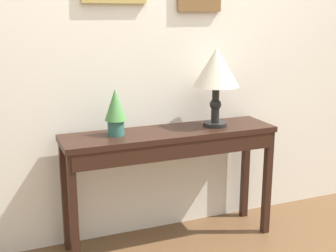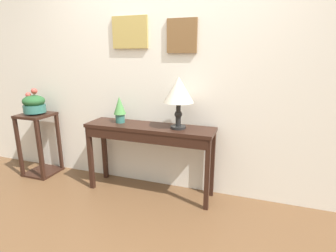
# 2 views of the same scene
# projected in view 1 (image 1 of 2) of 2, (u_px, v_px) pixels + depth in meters

# --- Properties ---
(back_wall_with_art) EXTENTS (9.00, 0.13, 2.80)m
(back_wall_with_art) POSITION_uv_depth(u_px,v_px,m) (169.00, 23.00, 2.87)
(back_wall_with_art) COLOR silver
(back_wall_with_art) RESTS_ON ground
(console_table) EXTENTS (1.35, 0.34, 0.75)m
(console_table) POSITION_uv_depth(u_px,v_px,m) (172.00, 149.00, 2.77)
(console_table) COLOR black
(console_table) RESTS_ON ground
(table_lamp) EXTENTS (0.29, 0.29, 0.50)m
(table_lamp) POSITION_uv_depth(u_px,v_px,m) (216.00, 70.00, 2.78)
(table_lamp) COLOR black
(table_lamp) RESTS_ON console_table
(potted_plant_on_console) EXTENTS (0.13, 0.13, 0.28)m
(potted_plant_on_console) POSITION_uv_depth(u_px,v_px,m) (115.00, 110.00, 2.61)
(potted_plant_on_console) COLOR #2D665B
(potted_plant_on_console) RESTS_ON console_table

